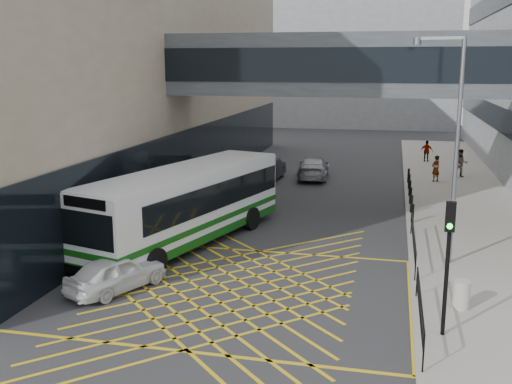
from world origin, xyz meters
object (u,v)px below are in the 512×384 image
Objects in this scene: car_dark at (267,169)px; pedestrian_b at (461,163)px; street_lamp at (452,138)px; pedestrian_a at (436,169)px; litter_bin at (461,295)px; car_silver at (313,167)px; traffic_light at (448,250)px; pedestrian_c at (427,151)px; bus at (187,204)px; car_white at (116,272)px.

pedestrian_b is at bearing -164.30° from car_dark.
pedestrian_a is at bearing 103.38° from street_lamp.
litter_bin is at bearing -100.15° from pedestrian_b.
traffic_light reaches higher than car_silver.
pedestrian_a is (0.64, 16.43, -3.92)m from street_lamp.
pedestrian_c is (0.29, 29.03, 0.36)m from litter_bin.
car_dark reaches higher than litter_bin.
litter_bin is (0.17, -4.52, -4.31)m from street_lamp.
bus is 1.43× the size of street_lamp.
pedestrian_c is at bearing 94.34° from traffic_light.
traffic_light is at bearing -107.92° from litter_bin.
street_lamp is 4.51× the size of pedestrian_b.
car_silver is at bearing -75.50° from car_white.
car_dark is 3.05× the size of pedestrian_c.
street_lamp reaches higher than car_white.
pedestrian_c is at bearing -137.14° from car_dark.
car_white is (-0.56, -5.71, -1.12)m from bus.
car_white is 22.02m from car_silver.
car_white is 11.24m from litter_bin.
pedestrian_c is (-0.18, 8.08, -0.03)m from pedestrian_a.
street_lamp is (11.05, 5.13, 4.28)m from car_white.
traffic_light is 3.05m from litter_bin.
litter_bin is 0.55× the size of pedestrian_c.
bus is 3.09× the size of traffic_light.
car_dark is 1.02× the size of car_silver.
bus is at bearing -130.59° from pedestrian_b.
pedestrian_b is (2.18, 22.85, 0.48)m from litter_bin.
pedestrian_a is (7.86, -0.12, 0.24)m from car_silver.
street_lamp is 18.88m from pedestrian_b.
traffic_light is 31.23m from pedestrian_c.
pedestrian_b is (12.45, 3.20, 0.31)m from car_dark.
pedestrian_a is at bearing -93.95° from car_white.
litter_bin is 0.48× the size of pedestrian_b.
pedestrian_b is at bearing -172.84° from car_silver.
street_lamp is (0.52, 6.66, 2.25)m from traffic_light.
pedestrian_a is at bearing -136.52° from pedestrian_b.
traffic_light reaches higher than litter_bin.
litter_bin is at bearing 99.26° from pedestrian_c.
street_lamp is at bearing 125.03° from car_dark.
pedestrian_c is (0.98, 31.16, -1.70)m from traffic_light.
bus is at bearing 75.24° from pedestrian_c.
litter_bin is at bearing 78.23° from traffic_light.
car_dark is at bearing -35.02° from pedestrian_a.
pedestrian_c is at bearing -137.39° from car_silver.
bus is 11.88m from litter_bin.
car_silver is 5.44× the size of litter_bin.
pedestrian_b reaches higher than car_dark.
car_silver is at bearing -42.74° from pedestrian_a.
pedestrian_b is (13.40, 23.46, 0.45)m from car_white.
pedestrian_a is at bearing 93.26° from traffic_light.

